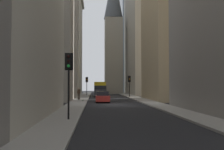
# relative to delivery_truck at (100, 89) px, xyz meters

# --- Properties ---
(ground_plane) EXTENTS (135.00, 135.00, 0.00)m
(ground_plane) POSITION_rel_delivery_truck_xyz_m (-21.00, -1.40, -1.46)
(ground_plane) COLOR black
(sidewalk_right) EXTENTS (90.00, 2.20, 0.14)m
(sidewalk_right) POSITION_rel_delivery_truck_xyz_m (-21.00, 3.10, -1.39)
(sidewalk_right) COLOR gray
(sidewalk_right) RESTS_ON ground_plane
(sidewalk_left) EXTENTS (90.00, 2.20, 0.14)m
(sidewalk_left) POSITION_rel_delivery_truck_xyz_m (-21.00, -5.90, -1.39)
(sidewalk_left) COLOR gray
(sidewalk_left) RESTS_ON ground_plane
(building_left_midfar) EXTENTS (12.13, 10.00, 28.44)m
(building_left_midfar) POSITION_rel_delivery_truck_xyz_m (-12.62, -12.00, 12.76)
(building_left_midfar) COLOR #9E8966
(building_left_midfar) RESTS_ON ground_plane
(building_left_far) EXTENTS (19.58, 10.50, 33.67)m
(building_left_far) POSITION_rel_delivery_truck_xyz_m (9.89, -12.00, 15.39)
(building_left_far) COLOR #A8A091
(building_left_far) RESTS_ON ground_plane
(building_right_far) EXTENTS (14.07, 10.50, 23.90)m
(building_right_far) POSITION_rel_delivery_truck_xyz_m (7.36, 9.19, 10.50)
(building_right_far) COLOR beige
(building_right_far) RESTS_ON ground_plane
(building_right_midfar) EXTENTS (15.93, 10.00, 29.89)m
(building_right_midfar) POSITION_rel_delivery_truck_xyz_m (-9.90, 9.20, 13.49)
(building_right_midfar) COLOR gray
(building_right_midfar) RESTS_ON ground_plane
(church_spire) EXTENTS (4.85, 4.85, 32.17)m
(church_spire) POSITION_rel_delivery_truck_xyz_m (14.92, -3.71, 15.37)
(church_spire) COLOR #A8A091
(church_spire) RESTS_ON ground_plane
(delivery_truck) EXTENTS (6.46, 2.25, 2.84)m
(delivery_truck) POSITION_rel_delivery_truck_xyz_m (0.00, 0.00, 0.00)
(delivery_truck) COLOR yellow
(delivery_truck) RESTS_ON ground_plane
(sedan_red) EXTENTS (4.30, 1.78, 1.42)m
(sedan_red) POSITION_rel_delivery_truck_xyz_m (-16.63, -0.00, -0.80)
(sedan_red) COLOR maroon
(sedan_red) RESTS_ON ground_plane
(traffic_light_foreground) EXTENTS (0.43, 0.52, 4.16)m
(traffic_light_foreground) POSITION_rel_delivery_truck_xyz_m (-34.55, 2.64, 1.74)
(traffic_light_foreground) COLOR black
(traffic_light_foreground) RESTS_ON sidewalk_right
(traffic_light_midblock) EXTENTS (0.43, 0.52, 3.77)m
(traffic_light_midblock) POSITION_rel_delivery_truck_xyz_m (3.49, 2.68, 1.45)
(traffic_light_midblock) COLOR black
(traffic_light_midblock) RESTS_ON sidewalk_right
(traffic_light_far_junction) EXTENTS (0.43, 0.52, 3.73)m
(traffic_light_far_junction) POSITION_rel_delivery_truck_xyz_m (-4.88, -5.15, 1.41)
(traffic_light_far_junction) COLOR black
(traffic_light_far_junction) RESTS_ON sidewalk_left
(pedestrian) EXTENTS (0.26, 0.44, 1.73)m
(pedestrian) POSITION_rel_delivery_truck_xyz_m (-12.61, 3.34, -0.37)
(pedestrian) COLOR #473D33
(pedestrian) RESTS_ON sidewalk_right
(discarded_bottle) EXTENTS (0.07, 0.07, 0.27)m
(discarded_bottle) POSITION_rel_delivery_truck_xyz_m (-16.72, 2.56, -1.21)
(discarded_bottle) COLOR #236033
(discarded_bottle) RESTS_ON sidewalk_right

